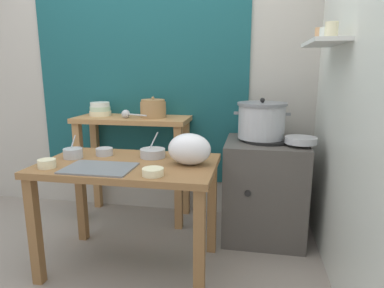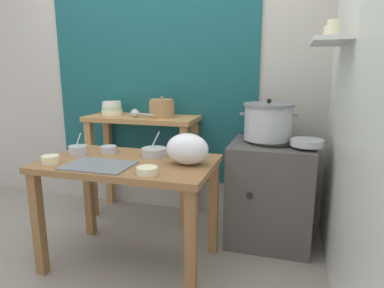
# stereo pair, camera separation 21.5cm
# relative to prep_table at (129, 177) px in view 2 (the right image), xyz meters

# --- Properties ---
(ground_plane) EXTENTS (9.00, 9.00, 0.00)m
(ground_plane) POSITION_rel_prep_table_xyz_m (-0.08, -0.09, -0.61)
(ground_plane) COLOR gray
(wall_back) EXTENTS (4.40, 0.12, 2.60)m
(wall_back) POSITION_rel_prep_table_xyz_m (0.00, 1.01, 0.69)
(wall_back) COLOR #B2ADA3
(wall_back) RESTS_ON ground
(wall_right) EXTENTS (0.30, 3.20, 2.60)m
(wall_right) POSITION_rel_prep_table_xyz_m (1.32, 0.11, 0.69)
(wall_right) COLOR silver
(wall_right) RESTS_ON ground
(prep_table) EXTENTS (1.10, 0.66, 0.72)m
(prep_table) POSITION_rel_prep_table_xyz_m (0.00, 0.00, 0.00)
(prep_table) COLOR olive
(prep_table) RESTS_ON ground
(back_shelf_table) EXTENTS (0.96, 0.40, 0.90)m
(back_shelf_table) POSITION_rel_prep_table_xyz_m (-0.24, 0.74, 0.07)
(back_shelf_table) COLOR #B27F4C
(back_shelf_table) RESTS_ON ground
(stove_block) EXTENTS (0.60, 0.61, 0.78)m
(stove_block) POSITION_rel_prep_table_xyz_m (0.87, 0.61, -0.23)
(stove_block) COLOR #4C4742
(stove_block) RESTS_ON ground
(steamer_pot) EXTENTS (0.42, 0.37, 0.31)m
(steamer_pot) POSITION_rel_prep_table_xyz_m (0.83, 0.63, 0.31)
(steamer_pot) COLOR #B7BABF
(steamer_pot) RESTS_ON stove_block
(clay_pot) EXTENTS (0.21, 0.21, 0.17)m
(clay_pot) POSITION_rel_prep_table_xyz_m (-0.06, 0.74, 0.36)
(clay_pot) COLOR #A37A4C
(clay_pot) RESTS_ON back_shelf_table
(bowl_stack_enamel) EXTENTS (0.18, 0.18, 0.12)m
(bowl_stack_enamel) POSITION_rel_prep_table_xyz_m (-0.54, 0.77, 0.35)
(bowl_stack_enamel) COLOR beige
(bowl_stack_enamel) RESTS_ON back_shelf_table
(ladle) EXTENTS (0.24, 0.12, 0.07)m
(ladle) POSITION_rel_prep_table_xyz_m (-0.26, 0.66, 0.33)
(ladle) COLOR #B7BABF
(ladle) RESTS_ON back_shelf_table
(serving_tray) EXTENTS (0.40, 0.28, 0.01)m
(serving_tray) POSITION_rel_prep_table_xyz_m (-0.11, -0.17, 0.12)
(serving_tray) COLOR slate
(serving_tray) RESTS_ON prep_table
(plastic_bag) EXTENTS (0.26, 0.19, 0.19)m
(plastic_bag) POSITION_rel_prep_table_xyz_m (0.39, 0.02, 0.21)
(plastic_bag) COLOR white
(plastic_bag) RESTS_ON prep_table
(wide_pan) EXTENTS (0.22, 0.22, 0.05)m
(wide_pan) POSITION_rel_prep_table_xyz_m (1.10, 0.49, 0.19)
(wide_pan) COLOR #B7BABF
(wide_pan) RESTS_ON stove_block
(prep_bowl_0) EXTENTS (0.17, 0.17, 0.16)m
(prep_bowl_0) POSITION_rel_prep_table_xyz_m (0.12, 0.15, 0.14)
(prep_bowl_0) COLOR #B7BABF
(prep_bowl_0) RESTS_ON prep_table
(prep_bowl_1) EXTENTS (0.12, 0.12, 0.04)m
(prep_bowl_1) POSITION_rel_prep_table_xyz_m (0.23, -0.23, 0.13)
(prep_bowl_1) COLOR beige
(prep_bowl_1) RESTS_ON prep_table
(prep_bowl_2) EXTENTS (0.10, 0.10, 0.05)m
(prep_bowl_2) POSITION_rel_prep_table_xyz_m (-0.43, -0.20, 0.14)
(prep_bowl_2) COLOR beige
(prep_bowl_2) RESTS_ON prep_table
(prep_bowl_3) EXTENTS (0.12, 0.12, 0.15)m
(prep_bowl_3) POSITION_rel_prep_table_xyz_m (-0.39, 0.03, 0.15)
(prep_bowl_3) COLOR #B7BABF
(prep_bowl_3) RESTS_ON prep_table
(prep_bowl_4) EXTENTS (0.11, 0.11, 0.05)m
(prep_bowl_4) POSITION_rel_prep_table_xyz_m (-0.22, 0.14, 0.14)
(prep_bowl_4) COLOR #B7BABF
(prep_bowl_4) RESTS_ON prep_table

